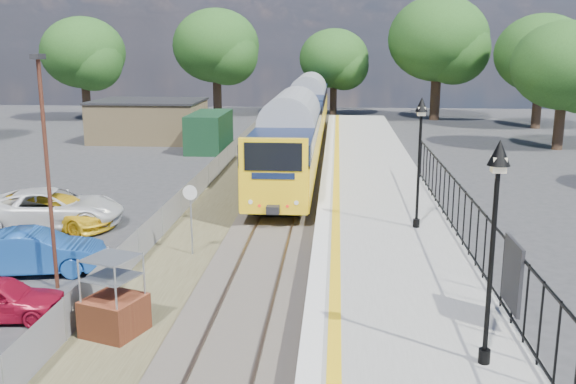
# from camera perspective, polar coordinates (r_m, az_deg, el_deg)

# --- Properties ---
(ground) EXTENTS (120.00, 120.00, 0.00)m
(ground) POSITION_cam_1_polar(r_m,az_deg,el_deg) (17.95, -3.83, -10.86)
(ground) COLOR #2D2D30
(ground) RESTS_ON ground
(track_bed) EXTENTS (5.90, 80.00, 0.29)m
(track_bed) POSITION_cam_1_polar(r_m,az_deg,el_deg) (27.04, -1.93, -2.37)
(track_bed) COLOR #473F38
(track_bed) RESTS_ON ground
(platform) EXTENTS (5.00, 70.00, 0.90)m
(platform) POSITION_cam_1_polar(r_m,az_deg,el_deg) (25.24, 8.26, -2.78)
(platform) COLOR gray
(platform) RESTS_ON ground
(platform_edge) EXTENTS (0.90, 70.00, 0.01)m
(platform_edge) POSITION_cam_1_polar(r_m,az_deg,el_deg) (25.06, 3.58, -1.71)
(platform_edge) COLOR silver
(platform_edge) RESTS_ON platform
(victorian_lamp_south) EXTENTS (0.44, 0.44, 4.60)m
(victorian_lamp_south) POSITION_cam_1_polar(r_m,az_deg,el_deg) (12.96, 17.99, -0.80)
(victorian_lamp_south) COLOR black
(victorian_lamp_south) RESTS_ON platform
(victorian_lamp_north) EXTENTS (0.44, 0.44, 4.60)m
(victorian_lamp_north) POSITION_cam_1_polar(r_m,az_deg,el_deg) (22.62, 11.69, 5.22)
(victorian_lamp_north) COLOR black
(victorian_lamp_north) RESTS_ON platform
(palisade_fence) EXTENTS (0.12, 26.00, 2.00)m
(palisade_fence) POSITION_cam_1_polar(r_m,az_deg,el_deg) (19.69, 16.32, -3.50)
(palisade_fence) COLOR black
(palisade_fence) RESTS_ON platform
(wire_fence) EXTENTS (0.06, 52.00, 1.20)m
(wire_fence) POSITION_cam_1_polar(r_m,az_deg,el_deg) (29.76, -8.60, -0.08)
(wire_fence) COLOR #999EA3
(wire_fence) RESTS_ON ground
(outbuilding) EXTENTS (10.80, 10.10, 3.12)m
(outbuilding) POSITION_cam_1_polar(r_m,az_deg,el_deg) (49.62, -11.31, 6.10)
(outbuilding) COLOR tan
(outbuilding) RESTS_ON ground
(tree_line) EXTENTS (56.80, 43.80, 11.88)m
(tree_line) POSITION_cam_1_polar(r_m,az_deg,el_deg) (58.25, 3.45, 12.32)
(tree_line) COLOR #332319
(tree_line) RESTS_ON ground
(train) EXTENTS (2.82, 40.83, 3.51)m
(train) POSITION_cam_1_polar(r_m,az_deg,el_deg) (44.99, 1.27, 6.71)
(train) COLOR yellow
(train) RESTS_ON ground
(brick_plinth) EXTENTS (1.68, 1.68, 2.13)m
(brick_plinth) POSITION_cam_1_polar(r_m,az_deg,el_deg) (16.96, -15.26, -9.03)
(brick_plinth) COLOR brown
(brick_plinth) RESTS_ON ground
(speed_sign) EXTENTS (0.51, 0.12, 2.55)m
(speed_sign) POSITION_cam_1_polar(r_m,az_deg,el_deg) (22.39, -8.64, -1.50)
(speed_sign) COLOR #999EA3
(speed_sign) RESTS_ON ground
(carpark_lamp) EXTENTS (0.25, 0.50, 6.99)m
(carpark_lamp) POSITION_cam_1_polar(r_m,az_deg,el_deg) (19.96, -20.67, 2.75)
(carpark_lamp) COLOR #4E261A
(carpark_lamp) RESTS_ON ground
(car_blue) EXTENTS (4.59, 2.38, 1.44)m
(car_blue) POSITION_cam_1_polar(r_m,az_deg,el_deg) (22.29, -21.58, -4.98)
(car_blue) COLOR #1A4DA1
(car_blue) RESTS_ON ground
(car_yellow) EXTENTS (4.83, 3.34, 1.30)m
(car_yellow) POSITION_cam_1_polar(r_m,az_deg,el_deg) (27.45, -19.44, -1.68)
(car_yellow) COLOR yellow
(car_yellow) RESTS_ON ground
(car_white) EXTENTS (6.02, 3.51, 1.58)m
(car_white) POSITION_cam_1_polar(r_m,az_deg,el_deg) (27.62, -20.31, -1.37)
(car_white) COLOR silver
(car_white) RESTS_ON ground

